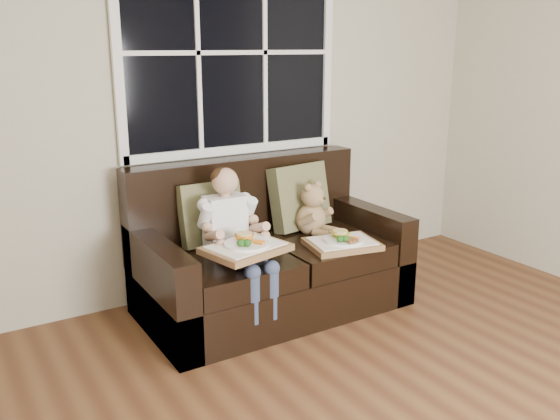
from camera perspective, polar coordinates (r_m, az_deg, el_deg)
room_walls at (r=2.12m, az=24.94°, el=11.39°), size 4.52×5.02×2.71m
window_back at (r=4.11m, az=-4.68°, el=14.87°), size 1.62×0.04×1.37m
loveseat at (r=3.96m, az=-1.20°, el=-4.97°), size 1.70×0.92×0.96m
pillow_left at (r=3.83m, az=-6.68°, el=-0.36°), size 0.41×0.19×0.42m
pillow_right at (r=4.15m, az=1.90°, el=1.29°), size 0.47×0.27×0.46m
child at (r=3.61m, az=-4.59°, el=-1.59°), size 0.36×0.59×0.82m
teddy_bear at (r=4.04m, az=3.13°, el=-0.24°), size 0.26×0.31×0.37m
tray_left at (r=3.42m, az=-3.31°, el=-3.56°), size 0.52×0.44×0.10m
tray_right at (r=3.81m, az=6.00°, el=-3.13°), size 0.49×0.41×0.10m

